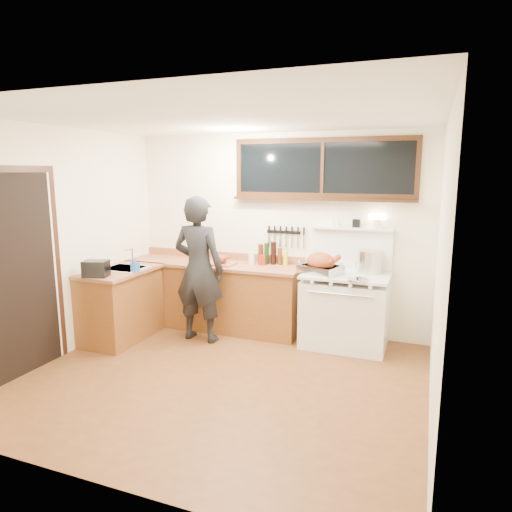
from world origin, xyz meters
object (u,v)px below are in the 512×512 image
at_px(vintage_stove, 345,308).
at_px(cutting_board, 221,261).
at_px(man, 199,269).
at_px(roast_turkey, 321,265).

distance_m(vintage_stove, cutting_board, 1.71).
bearing_deg(cutting_board, man, -104.63).
height_order(man, cutting_board, man).
xyz_separation_m(vintage_stove, roast_turkey, (-0.29, -0.09, 0.54)).
bearing_deg(vintage_stove, cutting_board, -178.10).
bearing_deg(roast_turkey, vintage_stove, 17.63).
xyz_separation_m(man, roast_turkey, (1.46, 0.37, 0.09)).
distance_m(man, roast_turkey, 1.51).
bearing_deg(vintage_stove, man, -165.05).
distance_m(cutting_board, roast_turkey, 1.35).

